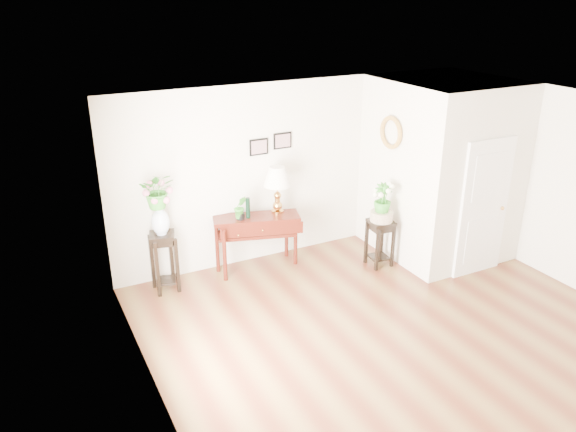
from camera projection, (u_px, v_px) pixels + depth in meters
floor at (396, 332)px, 7.17m from camera, size 6.00×5.50×0.02m
ceiling at (415, 114)px, 6.10m from camera, size 6.00×5.50×0.02m
wall_back at (296, 169)px, 8.90m from camera, size 6.00×0.02×2.80m
wall_left at (154, 290)px, 5.37m from camera, size 0.02×5.50×2.80m
wall_right at (575, 192)px, 7.90m from camera, size 0.02×5.50×2.80m
partition at (440, 168)px, 8.98m from camera, size 1.80×1.95×2.80m
door at (484, 208)px, 8.29m from camera, size 0.90×0.05×2.10m
art_print_left at (259, 147)px, 8.44m from camera, size 0.30×0.02×0.25m
art_print_right at (283, 141)px, 8.59m from camera, size 0.30×0.02×0.25m
wall_ornament at (391, 133)px, 8.44m from camera, size 0.07×0.51×0.51m
console_table at (257, 242)px, 8.64m from camera, size 1.37×0.79×0.87m
table_lamp at (277, 191)px, 8.50m from camera, size 0.47×0.47×0.74m
green_vase at (248, 207)px, 8.36m from camera, size 0.07×0.07×0.32m
potted_plant at (240, 208)px, 8.31m from camera, size 0.22×0.19×0.35m
plant_stand_a at (164, 262)px, 8.00m from camera, size 0.43×0.43×0.89m
porcelain_vase at (160, 219)px, 7.75m from camera, size 0.28×0.28×0.44m
lily_arrangement at (158, 189)px, 7.58m from camera, size 0.56×0.52×0.52m
plant_stand_b at (380, 243)px, 8.76m from camera, size 0.39×0.39×0.75m
ceramic_bowl at (381, 216)px, 8.59m from camera, size 0.40×0.40×0.15m
narcissus at (383, 199)px, 8.48m from camera, size 0.34×0.34×0.48m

